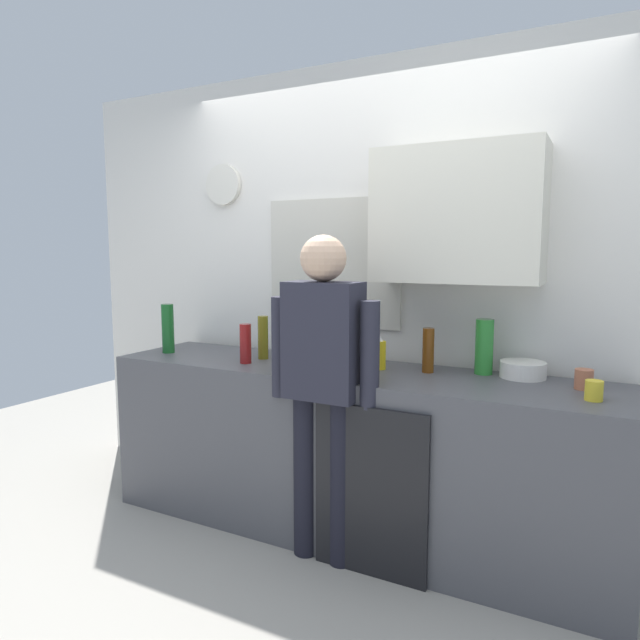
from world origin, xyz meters
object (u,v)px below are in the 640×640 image
Objects in this scene: person_at_sink at (323,372)px; potted_plant at (286,334)px; bottle_olive_oil at (263,337)px; cup_terracotta_mug at (584,379)px; bottle_red_vinegar at (245,344)px; bottle_amber_beer at (428,350)px; bottle_green_wine at (168,328)px; bottle_clear_soda at (484,347)px; coffee_maker at (321,346)px; mixing_bowl at (523,370)px; dish_soap at (381,355)px; cup_yellow_cup at (594,391)px.

potted_plant is at bearing 131.62° from person_at_sink.
bottle_olive_oil is 2.72× the size of cup_terracotta_mug.
bottle_olive_oil is at bearing 84.14° from bottle_red_vinegar.
bottle_red_vinegar is at bearing -166.19° from bottle_amber_beer.
bottle_red_vinegar is 0.15m from bottle_olive_oil.
bottle_green_wine reaches higher than bottle_clear_soda.
bottle_red_vinegar is at bearing 173.25° from coffee_maker.
bottle_amber_beer reaches higher than mixing_bowl.
bottle_clear_soda reaches higher than mixing_bowl.
coffee_maker is 0.21× the size of person_at_sink.
bottle_green_wine is at bearing 164.55° from person_at_sink.
bottle_amber_beer is at bearing 5.14° from bottle_olive_oil.
mixing_bowl is at bearing 11.44° from dish_soap.
dish_soap is (-0.70, -0.14, 0.04)m from mixing_bowl.
bottle_green_wine is 1.86m from bottle_clear_soda.
cup_yellow_cup is 1.68m from potted_plant.
bottle_amber_beer is (1.58, 0.19, -0.03)m from bottle_green_wine.
bottle_green_wine is 1.35m from dish_soap.
mixing_bowl is (0.45, 0.10, -0.08)m from bottle_amber_beer.
bottle_amber_beer is 0.14× the size of person_at_sink.
dish_soap is (0.71, 0.04, -0.05)m from bottle_olive_oil.
dish_soap is at bearing 3.55° from bottle_olive_oil.
cup_terracotta_mug is (0.47, -0.12, -0.09)m from bottle_clear_soda.
cup_yellow_cup is (1.24, 0.09, -0.10)m from coffee_maker.
bottle_amber_beer is at bearing -167.64° from mixing_bowl.
coffee_maker reaches higher than mixing_bowl.
coffee_maker reaches higher than dish_soap.
coffee_maker is at bearing 117.99° from person_at_sink.
coffee_maker is 1.50× the size of bottle_red_vinegar.
bottle_olive_oil is 0.16m from potted_plant.
bottle_olive_oil is 0.71m from dish_soap.
dish_soap is (0.22, 0.26, -0.07)m from coffee_maker.
bottle_green_wine is 3.26× the size of cup_terracotta_mug.
cup_terracotta_mug is 0.40× the size of potted_plant.
bottle_olive_oil is at bearing -174.86° from bottle_amber_beer.
mixing_bowl is (1.42, 0.34, -0.07)m from bottle_red_vinegar.
bottle_green_wine is 3.53× the size of cup_yellow_cup.
bottle_clear_soda is at bearing 15.18° from bottle_red_vinegar.
bottle_green_wine is at bearing -173.18° from bottle_amber_beer.
bottle_green_wine reaches higher than cup_yellow_cup.
bottle_red_vinegar is at bearing -172.70° from cup_terracotta_mug.
bottle_clear_soda is 1.27× the size of mixing_bowl.
bottle_amber_beer and potted_plant have the same top height.
potted_plant reaches higher than mixing_bowl.
bottle_red_vinegar is at bearing -95.86° from bottle_olive_oil.
cup_terracotta_mug is (1.70, 0.22, -0.06)m from bottle_red_vinegar.
dish_soap is at bearing -178.77° from cup_terracotta_mug.
person_at_sink reaches higher than bottle_clear_soda.
bottle_green_wine reaches higher than bottle_olive_oil.
cup_terracotta_mug is at bearing 4.16° from bottle_green_wine.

